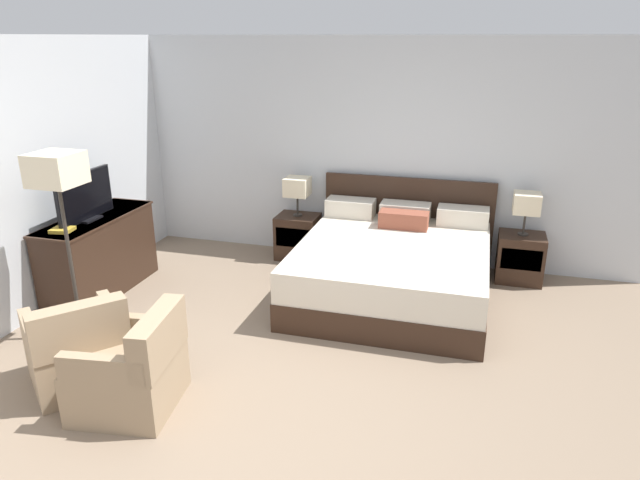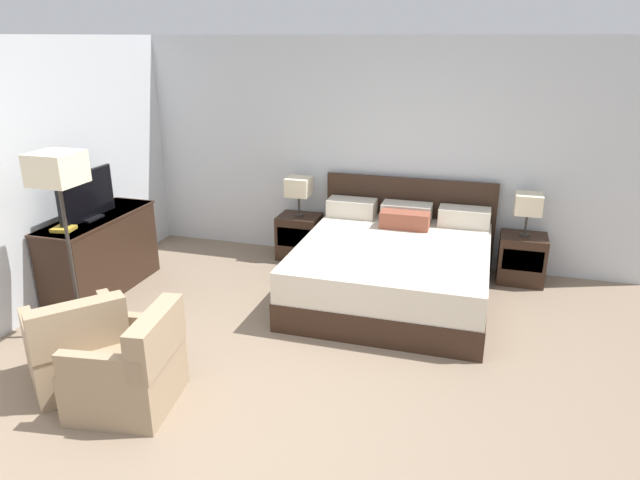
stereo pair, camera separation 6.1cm
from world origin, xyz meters
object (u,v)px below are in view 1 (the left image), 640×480
object	(u,v)px
dresser	(99,254)
armchair_by_window	(78,350)
table_lamp_left	(297,187)
tv	(85,197)
bed	(393,267)
book_red_cover	(62,230)
armchair_companion	(132,372)
floor_lamp	(58,181)
nightstand_right	(520,258)
nightstand_left	(298,237)
table_lamp_right	(527,204)

from	to	relation	value
dresser	armchair_by_window	xyz separation A→B (m)	(0.89, -1.51, -0.14)
table_lamp_left	tv	distance (m)	2.34
bed	book_red_cover	bearing A→B (deg)	-157.69
bed	armchair_companion	size ratio (longest dim) A/B	2.70
floor_lamp	table_lamp_left	bearing A→B (deg)	62.17
bed	dresser	xyz separation A→B (m)	(-2.97, -0.75, 0.11)
armchair_by_window	table_lamp_left	bearing A→B (deg)	75.19
floor_lamp	armchair_companion	bearing A→B (deg)	-35.97
tv	dresser	bearing A→B (deg)	91.49
nightstand_right	dresser	bearing A→B (deg)	-160.42
table_lamp_left	book_red_cover	bearing A→B (deg)	-130.28
tv	book_red_cover	size ratio (longest dim) A/B	4.23
nightstand_right	book_red_cover	world-z (taller)	book_red_cover
nightstand_left	table_lamp_right	bearing A→B (deg)	0.03
table_lamp_left	table_lamp_right	bearing A→B (deg)	0.00
nightstand_left	dresser	size ratio (longest dim) A/B	0.38
bed	table_lamp_left	xyz separation A→B (m)	(-1.29, 0.77, 0.57)
table_lamp_left	book_red_cover	world-z (taller)	table_lamp_left
table_lamp_left	nightstand_right	bearing A→B (deg)	-0.03
table_lamp_left	dresser	bearing A→B (deg)	-138.05
table_lamp_right	tv	world-z (taller)	tv
book_red_cover	armchair_companion	xyz separation A→B (m)	(1.46, -1.19, -0.56)
nightstand_right	table_lamp_right	size ratio (longest dim) A/B	1.14
floor_lamp	book_red_cover	bearing A→B (deg)	133.78
bed	floor_lamp	distance (m)	3.25
bed	tv	distance (m)	3.18
armchair_by_window	tv	bearing A→B (deg)	121.96
nightstand_left	tv	size ratio (longest dim) A/B	0.67
table_lamp_left	armchair_by_window	xyz separation A→B (m)	(-0.80, -3.03, -0.60)
table_lamp_right	floor_lamp	distance (m)	4.58
table_lamp_right	dresser	size ratio (longest dim) A/B	0.33
dresser	table_lamp_right	bearing A→B (deg)	19.60
nightstand_right	table_lamp_left	distance (m)	2.65
nightstand_right	table_lamp_right	distance (m)	0.62
armchair_by_window	floor_lamp	size ratio (longest dim) A/B	0.57
floor_lamp	tv	bearing A→B (deg)	116.91
table_lamp_left	armchair_companion	distance (m)	3.24
book_red_cover	dresser	bearing A→B (deg)	90.10
armchair_by_window	armchair_companion	bearing A→B (deg)	-14.55
tv	armchair_by_window	bearing A→B (deg)	-58.04
tv	nightstand_right	bearing A→B (deg)	20.74
dresser	armchair_by_window	size ratio (longest dim) A/B	1.45
dresser	nightstand_left	bearing A→B (deg)	41.93
tv	bed	bearing A→B (deg)	15.84
table_lamp_right	floor_lamp	world-z (taller)	floor_lamp
book_red_cover	armchair_by_window	bearing A→B (deg)	-49.59
book_red_cover	armchair_companion	bearing A→B (deg)	-39.19
nightstand_left	tv	distance (m)	2.46
nightstand_left	armchair_by_window	size ratio (longest dim) A/B	0.55
nightstand_right	armchair_by_window	world-z (taller)	armchair_by_window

